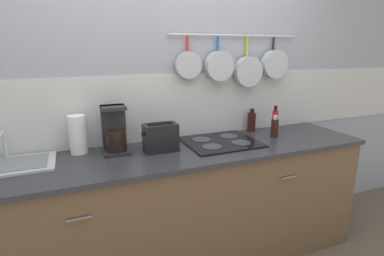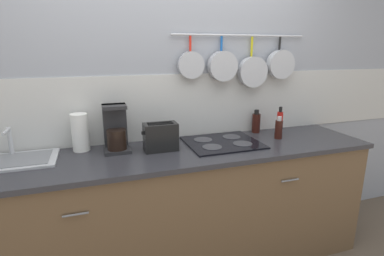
# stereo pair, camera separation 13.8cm
# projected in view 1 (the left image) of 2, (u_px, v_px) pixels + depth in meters

# --- Properties ---
(wall_back) EXTENTS (7.20, 0.15, 2.60)m
(wall_back) POSITION_uv_depth(u_px,v_px,m) (166.00, 96.00, 2.36)
(wall_back) COLOR #999EA8
(wall_back) RESTS_ON ground_plane
(cabinet_base) EXTENTS (2.85, 0.61, 0.90)m
(cabinet_base) POSITION_uv_depth(u_px,v_px,m) (182.00, 212.00, 2.25)
(cabinet_base) COLOR brown
(cabinet_base) RESTS_ON ground_plane
(countertop) EXTENTS (2.89, 0.64, 0.03)m
(countertop) POSITION_uv_depth(u_px,v_px,m) (181.00, 153.00, 2.13)
(countertop) COLOR #2D2D33
(countertop) RESTS_ON cabinet_base
(sink_basin) EXTENTS (0.58, 0.35, 0.20)m
(sink_basin) POSITION_uv_depth(u_px,v_px,m) (3.00, 165.00, 1.83)
(sink_basin) COLOR #B7BABF
(sink_basin) RESTS_ON countertop
(paper_towel_roll) EXTENTS (0.12, 0.12, 0.27)m
(paper_towel_roll) POSITION_uv_depth(u_px,v_px,m) (78.00, 134.00, 2.05)
(paper_towel_roll) COLOR white
(paper_towel_roll) RESTS_ON countertop
(coffee_maker) EXTENTS (0.18, 0.19, 0.33)m
(coffee_maker) POSITION_uv_depth(u_px,v_px,m) (115.00, 133.00, 2.07)
(coffee_maker) COLOR #262628
(coffee_maker) RESTS_ON countertop
(toaster) EXTENTS (0.25, 0.13, 0.20)m
(toaster) POSITION_uv_depth(u_px,v_px,m) (161.00, 137.00, 2.10)
(toaster) COLOR black
(toaster) RESTS_ON countertop
(cooktop) EXTENTS (0.55, 0.47, 0.01)m
(cooktop) POSITION_uv_depth(u_px,v_px,m) (221.00, 142.00, 2.31)
(cooktop) COLOR black
(cooktop) RESTS_ON countertop
(bottle_cooking_wine) EXTENTS (0.07, 0.07, 0.20)m
(bottle_cooking_wine) POSITION_uv_depth(u_px,v_px,m) (252.00, 121.00, 2.61)
(bottle_cooking_wine) COLOR #33140F
(bottle_cooking_wine) RESTS_ON countertop
(bottle_olive_oil) EXTENTS (0.06, 0.06, 0.18)m
(bottle_olive_oil) POSITION_uv_depth(u_px,v_px,m) (275.00, 127.00, 2.44)
(bottle_olive_oil) COLOR #33140F
(bottle_olive_oil) RESTS_ON countertop
(bottle_vinegar) EXTENTS (0.05, 0.05, 0.24)m
(bottle_vinegar) POSITION_uv_depth(u_px,v_px,m) (275.00, 121.00, 2.54)
(bottle_vinegar) COLOR red
(bottle_vinegar) RESTS_ON countertop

